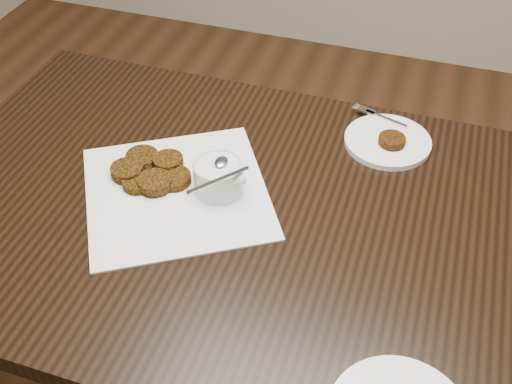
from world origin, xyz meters
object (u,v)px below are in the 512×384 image
plate_with_patty (388,139)px  table (246,331)px  napkin (177,192)px  sauce_ramekin (218,163)px

plate_with_patty → table: bearing=-127.7°
napkin → plate_with_patty: plate_with_patty is taller
table → napkin: 0.40m
napkin → sauce_ramekin: sauce_ramekin is taller
table → napkin: bearing=177.5°
table → plate_with_patty: (0.22, 0.28, 0.39)m
table → sauce_ramekin: bearing=150.2°
table → plate_with_patty: plate_with_patty is taller
table → sauce_ramekin: 0.45m
napkin → plate_with_patty: (0.35, 0.27, 0.01)m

